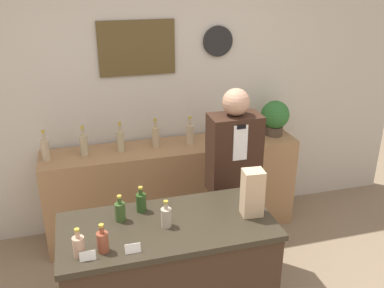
{
  "coord_description": "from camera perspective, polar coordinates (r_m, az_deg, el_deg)",
  "views": [
    {
      "loc": [
        -0.73,
        -1.82,
        2.45
      ],
      "look_at": [
        0.08,
        1.07,
        1.18
      ],
      "focal_mm": 40.0,
      "sensor_mm": 36.0,
      "label": 1
    }
  ],
  "objects": [
    {
      "name": "shelf_bottle_1",
      "position": [
        3.82,
        -14.22,
        -0.07
      ],
      "size": [
        0.07,
        0.07,
        0.27
      ],
      "color": "tan",
      "rests_on": "back_shelf"
    },
    {
      "name": "shopkeeper",
      "position": [
        3.52,
        5.44,
        -5.27
      ],
      "size": [
        0.4,
        0.25,
        1.59
      ],
      "color": "#331E14",
      "rests_on": "ground_plane"
    },
    {
      "name": "shelf_bottle_4",
      "position": [
        3.94,
        -0.28,
        1.37
      ],
      "size": [
        0.07,
        0.07,
        0.27
      ],
      "color": "tan",
      "rests_on": "back_shelf"
    },
    {
      "name": "shelf_bottle_0",
      "position": [
        3.82,
        -18.96,
        -0.66
      ],
      "size": [
        0.07,
        0.07,
        0.27
      ],
      "color": "tan",
      "rests_on": "back_shelf"
    },
    {
      "name": "back_shelf",
      "position": [
        4.14,
        -2.53,
        -6.0
      ],
      "size": [
        2.37,
        0.45,
        0.9
      ],
      "color": "#9E754C",
      "rests_on": "ground_plane"
    },
    {
      "name": "display_counter",
      "position": [
        3.04,
        -3.09,
        -17.94
      ],
      "size": [
        1.37,
        0.64,
        0.93
      ],
      "color": "#382619",
      "rests_on": "ground_plane"
    },
    {
      "name": "shelf_bottle_5",
      "position": [
        4.04,
        4.01,
        1.9
      ],
      "size": [
        0.07,
        0.07,
        0.27
      ],
      "color": "tan",
      "rests_on": "back_shelf"
    },
    {
      "name": "price_card_left",
      "position": [
        2.51,
        -13.75,
        -14.3
      ],
      "size": [
        0.09,
        0.02,
        0.06
      ],
      "color": "white",
      "rests_on": "display_counter"
    },
    {
      "name": "potted_plant",
      "position": [
        4.21,
        11.02,
        3.62
      ],
      "size": [
        0.27,
        0.27,
        0.34
      ],
      "color": "#4C3D2D",
      "rests_on": "back_shelf"
    },
    {
      "name": "shelf_bottle_6",
      "position": [
        4.14,
        8.23,
        2.24
      ],
      "size": [
        0.07,
        0.07,
        0.27
      ],
      "color": "tan",
      "rests_on": "back_shelf"
    },
    {
      "name": "counter_bottle_2",
      "position": [
        2.79,
        -9.55,
        -8.81
      ],
      "size": [
        0.07,
        0.07,
        0.18
      ],
      "color": "#385425",
      "rests_on": "display_counter"
    },
    {
      "name": "paper_bag",
      "position": [
        2.8,
        8.06,
        -6.46
      ],
      "size": [
        0.14,
        0.12,
        0.32
      ],
      "color": "tan",
      "rests_on": "display_counter"
    },
    {
      "name": "price_card_right",
      "position": [
        2.52,
        -7.9,
        -13.63
      ],
      "size": [
        0.09,
        0.02,
        0.06
      ],
      "color": "white",
      "rests_on": "display_counter"
    },
    {
      "name": "counter_bottle_3",
      "position": [
        2.87,
        -6.8,
        -7.68
      ],
      "size": [
        0.07,
        0.07,
        0.18
      ],
      "color": "#2A491D",
      "rests_on": "display_counter"
    },
    {
      "name": "shelf_bottle_3",
      "position": [
        3.89,
        -4.88,
        1.02
      ],
      "size": [
        0.07,
        0.07,
        0.27
      ],
      "color": "tan",
      "rests_on": "back_shelf"
    },
    {
      "name": "shelf_bottle_2",
      "position": [
        3.84,
        -9.51,
        0.48
      ],
      "size": [
        0.07,
        0.07,
        0.27
      ],
      "color": "tan",
      "rests_on": "back_shelf"
    },
    {
      "name": "back_wall",
      "position": [
        4.04,
        -4.7,
        7.1
      ],
      "size": [
        5.2,
        0.09,
        2.7
      ],
      "color": "beige",
      "rests_on": "ground_plane"
    },
    {
      "name": "counter_bottle_1",
      "position": [
        2.54,
        -11.82,
        -12.58
      ],
      "size": [
        0.07,
        0.07,
        0.18
      ],
      "color": "brown",
      "rests_on": "display_counter"
    },
    {
      "name": "counter_bottle_0",
      "position": [
        2.53,
        -14.86,
        -13.0
      ],
      "size": [
        0.07,
        0.07,
        0.18
      ],
      "color": "tan",
      "rests_on": "display_counter"
    },
    {
      "name": "counter_bottle_4",
      "position": [
        2.7,
        -3.46,
        -9.64
      ],
      "size": [
        0.07,
        0.07,
        0.18
      ],
      "color": "#ADA089",
      "rests_on": "display_counter"
    }
  ]
}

